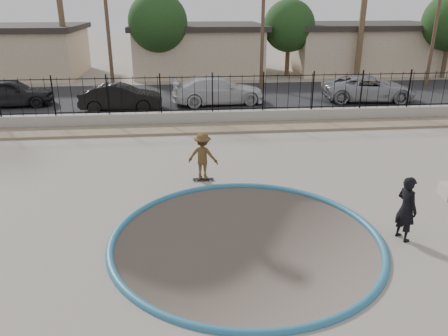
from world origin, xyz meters
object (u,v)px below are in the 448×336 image
car_c (218,90)px  car_d (369,88)px  skateboard (203,179)px  videographer (406,209)px  skater (203,159)px  car_a (10,92)px  car_b (121,97)px

car_c → car_d: 9.04m
skateboard → videographer: size_ratio=0.42×
car_d → skater: bearing=142.5°
car_a → car_b: 6.56m
skateboard → car_a: (-10.28, 12.00, 0.78)m
skater → skateboard: skater is taller
videographer → skater: bearing=32.1°
car_a → car_c: car_a is taller
skateboard → car_d: car_d is taller
skateboard → car_d: bearing=49.2°
videographer → car_b: videographer is taller
skater → car_a: size_ratio=0.34×
car_c → skateboard: bearing=167.3°
skateboard → car_b: 11.14m
skateboard → car_d: 15.53m
skateboard → videographer: (4.88, -4.37, 0.81)m
car_b → car_c: bearing=-78.0°
skater → car_d: bearing=-115.4°
skateboard → car_c: car_c is taller
car_d → car_b: bearing=99.2°
videographer → car_b: 17.19m
car_b → videographer: bearing=-148.5°
skateboard → car_b: bearing=112.9°
skater → car_c: (1.53, 11.49, 0.03)m
car_b → car_c: size_ratio=0.81×
skateboard → car_c: 11.62m
car_c → car_d: car_c is taller
videographer → car_a: 22.31m
videographer → car_c: size_ratio=0.32×
skater → car_c: 11.59m
car_b → car_d: size_ratio=0.81×
skater → skateboard: size_ratio=2.22×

